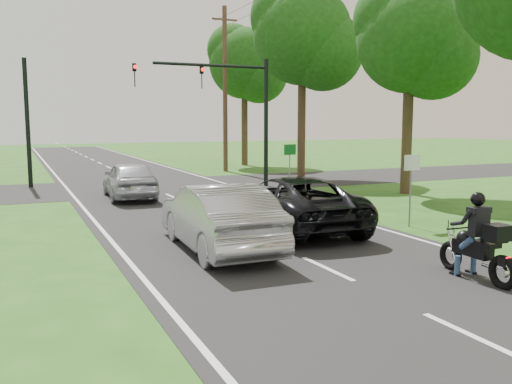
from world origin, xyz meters
TOP-DOWN VIEW (x-y plane):
  - ground at (0.00, 0.00)m, footprint 140.00×140.00m
  - road at (0.00, 10.00)m, footprint 8.00×100.00m
  - cross_road at (0.00, 16.00)m, footprint 60.00×7.00m
  - motorcycle_rider at (2.29, -1.88)m, footprint 0.58×2.04m
  - dark_suv at (1.28, 4.00)m, footprint 2.90×5.71m
  - silver_sedan at (-1.50, 2.50)m, footprint 1.88×4.95m
  - silver_suv at (-1.66, 12.34)m, footprint 2.05×4.58m
  - traffic_signal at (3.34, 14.00)m, footprint 6.38×0.44m
  - signal_pole_far at (-5.20, 18.00)m, footprint 0.20×0.20m
  - utility_pole_far at (6.20, 22.00)m, footprint 1.60×0.28m
  - sign_white at (4.70, 2.98)m, footprint 0.55×0.07m
  - sign_green at (4.90, 10.98)m, footprint 0.55×0.07m
  - tree_row_c at (9.75, 8.80)m, footprint 4.80×4.65m
  - tree_row_d at (9.10, 16.76)m, footprint 5.76×5.58m
  - tree_row_e at (9.48, 25.78)m, footprint 5.28×5.12m

SIDE VIEW (x-z plane):
  - ground at x=0.00m, z-range 0.00..0.00m
  - cross_road at x=0.00m, z-range 0.00..0.01m
  - road at x=0.00m, z-range 0.00..0.01m
  - motorcycle_rider at x=2.29m, z-range -0.19..1.57m
  - silver_suv at x=-1.66m, z-range 0.01..1.54m
  - dark_suv at x=1.28m, z-range 0.01..1.56m
  - silver_sedan at x=-1.50m, z-range 0.01..1.62m
  - sign_white at x=4.70m, z-range 0.54..2.66m
  - sign_green at x=4.90m, z-range 0.54..2.66m
  - signal_pole_far at x=-5.20m, z-range 0.00..6.00m
  - traffic_signal at x=3.34m, z-range 1.14..7.14m
  - utility_pole_far at x=6.20m, z-range 0.08..10.08m
  - tree_row_c at x=9.75m, z-range 1.85..10.61m
  - tree_row_e at x=9.48m, z-range 2.03..11.64m
  - tree_row_d at x=9.10m, z-range 2.21..12.66m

